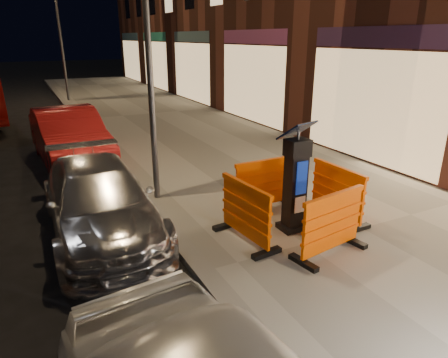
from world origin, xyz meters
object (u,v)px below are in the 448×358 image
barrier_kerbside (246,213)px  barrier_bldgside (337,193)px  parking_kiosk (295,180)px  car_silver (104,233)px  barrier_back (264,185)px  car_red (73,162)px  barrier_front (332,224)px

barrier_kerbside → barrier_bldgside: size_ratio=1.00×
parking_kiosk → car_silver: size_ratio=0.42×
parking_kiosk → barrier_back: parking_kiosk is taller
parking_kiosk → car_red: bearing=110.3°
barrier_front → car_silver: barrier_front is taller
barrier_front → car_silver: size_ratio=0.30×
barrier_kerbside → car_red: 6.65m
car_silver → parking_kiosk: bearing=-27.7°
barrier_front → car_red: (-2.86, 7.29, -0.65)m
barrier_back → car_silver: bearing=165.9°
car_red → parking_kiosk: bearing=-69.5°
barrier_bldgside → car_red: (-3.81, 6.34, -0.65)m
parking_kiosk → barrier_bldgside: bearing=-4.0°
barrier_front → car_silver: (-2.93, 2.58, -0.65)m
parking_kiosk → barrier_front: 1.03m
barrier_kerbside → car_red: size_ratio=0.29×
parking_kiosk → barrier_kerbside: size_ratio=1.40×
barrier_front → barrier_kerbside: same height
barrier_kerbside → barrier_back: bearing=-51.0°
parking_kiosk → car_red: size_ratio=0.40×
barrier_back → barrier_kerbside: bearing=-136.0°
barrier_back → parking_kiosk: bearing=-91.0°
car_red → barrier_bldgside: bearing=-62.7°
barrier_bldgside → barrier_kerbside: bearing=88.0°
parking_kiosk → barrier_front: size_ratio=1.40×
barrier_back → car_red: barrier_back is taller
car_red → barrier_kerbside: bearing=-77.0°
barrier_back → car_silver: barrier_back is taller
barrier_back → barrier_kerbside: (-0.95, -0.95, 0.00)m
barrier_front → barrier_back: 1.90m
barrier_kerbside → barrier_bldgside: same height
car_silver → car_red: bearing=90.5°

